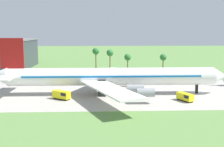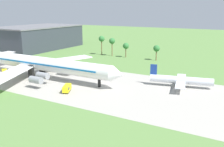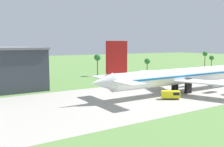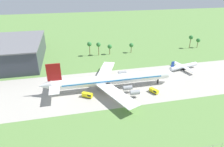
{
  "view_description": "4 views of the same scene",
  "coord_description": "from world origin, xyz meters",
  "px_view_note": "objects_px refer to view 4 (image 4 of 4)",
  "views": [
    {
      "loc": [
        -32.95,
        -91.18,
        20.25
      ],
      "look_at": [
        -29.4,
        -2.16,
        6.78
      ],
      "focal_mm": 45.0,
      "sensor_mm": 36.0,
      "label": 1
    },
    {
      "loc": [
        44.98,
        -75.7,
        27.59
      ],
      "look_at": [
        3.72,
        -2.16,
        5.78
      ],
      "focal_mm": 40.0,
      "sensor_mm": 36.0,
      "label": 2
    },
    {
      "loc": [
        -101.77,
        -63.56,
        17.2
      ],
      "look_at": [
        -62.52,
        -2.16,
        8.59
      ],
      "focal_mm": 40.0,
      "sensor_mm": 36.0,
      "label": 3
    },
    {
      "loc": [
        -52.13,
        -100.05,
        56.81
      ],
      "look_at": [
        -28.23,
        5.0,
        6.0
      ],
      "focal_mm": 32.0,
      "sensor_mm": 36.0,
      "label": 4
    }
  ],
  "objects_px": {
    "regional_aircraft": "(183,66)",
    "terminal_building": "(17,51)",
    "jet_airliner": "(111,80)",
    "fuel_truck": "(88,95)",
    "baggage_tug": "(154,91)"
  },
  "relations": [
    {
      "from": "regional_aircraft",
      "to": "terminal_building",
      "type": "distance_m",
      "value": 122.26
    },
    {
      "from": "jet_airliner",
      "to": "terminal_building",
      "type": "distance_m",
      "value": 82.84
    },
    {
      "from": "jet_airliner",
      "to": "terminal_building",
      "type": "bearing_deg",
      "value": 135.94
    },
    {
      "from": "jet_airliner",
      "to": "regional_aircraft",
      "type": "height_order",
      "value": "jet_airliner"
    },
    {
      "from": "regional_aircraft",
      "to": "fuel_truck",
      "type": "relative_size",
      "value": 3.84
    },
    {
      "from": "regional_aircraft",
      "to": "baggage_tug",
      "type": "relative_size",
      "value": 3.89
    },
    {
      "from": "fuel_truck",
      "to": "terminal_building",
      "type": "relative_size",
      "value": 0.1
    },
    {
      "from": "regional_aircraft",
      "to": "baggage_tug",
      "type": "distance_m",
      "value": 40.89
    },
    {
      "from": "fuel_truck",
      "to": "jet_airliner",
      "type": "bearing_deg",
      "value": 25.37
    },
    {
      "from": "regional_aircraft",
      "to": "jet_airliner",
      "type": "bearing_deg",
      "value": -165.04
    },
    {
      "from": "baggage_tug",
      "to": "fuel_truck",
      "type": "height_order",
      "value": "fuel_truck"
    },
    {
      "from": "fuel_truck",
      "to": "terminal_building",
      "type": "xyz_separation_m",
      "value": [
        -45.53,
        64.21,
        6.59
      ]
    },
    {
      "from": "baggage_tug",
      "to": "terminal_building",
      "type": "distance_m",
      "value": 106.5
    },
    {
      "from": "jet_airliner",
      "to": "regional_aircraft",
      "type": "relative_size",
      "value": 3.48
    },
    {
      "from": "jet_airliner",
      "to": "terminal_building",
      "type": "relative_size",
      "value": 1.27
    }
  ]
}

